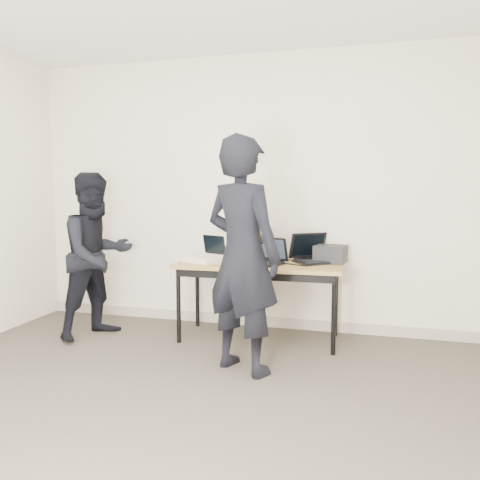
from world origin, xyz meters
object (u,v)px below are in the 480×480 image
at_px(laptop_right, 313,255).
at_px(person_observer, 97,255).
at_px(laptop_center, 267,258).
at_px(desk, 259,269).
at_px(person_typist, 242,255).
at_px(laptop_beige, 207,256).
at_px(leather_satchel, 246,246).
at_px(equipment_box, 330,254).

relative_size(laptop_right, person_observer, 0.32).
height_order(laptop_center, laptop_right, laptop_right).
xyz_separation_m(desk, person_typist, (0.04, -0.75, 0.23)).
bearing_deg(laptop_beige, leather_satchel, 65.48).
bearing_deg(laptop_beige, person_typist, -27.97).
height_order(laptop_center, equipment_box, laptop_center).
height_order(leather_satchel, person_observer, person_observer).
distance_m(laptop_right, leather_satchel, 0.66).
relative_size(laptop_center, person_observer, 0.25).
relative_size(desk, person_observer, 0.98).
relative_size(laptop_beige, laptop_center, 1.08).
height_order(desk, person_observer, person_observer).
bearing_deg(equipment_box, laptop_beige, -168.44).
bearing_deg(desk, person_typist, -88.46).
relative_size(laptop_center, leather_satchel, 1.01).
bearing_deg(equipment_box, laptop_right, -177.83).
relative_size(desk, laptop_beige, 3.64).
distance_m(laptop_center, laptop_right, 0.45).
distance_m(laptop_beige, laptop_right, 0.99).
bearing_deg(laptop_right, laptop_beige, 157.80).
bearing_deg(desk, laptop_center, -20.52).
distance_m(leather_satchel, person_typist, 1.00).
xyz_separation_m(laptop_right, person_typist, (-0.43, -0.94, 0.12)).
relative_size(laptop_center, person_typist, 0.21).
height_order(laptop_center, leather_satchel, leather_satchel).
xyz_separation_m(desk, person_observer, (-1.49, -0.28, 0.11)).
bearing_deg(person_observer, laptop_beige, -51.37).
xyz_separation_m(laptop_center, person_typist, (-0.04, -0.72, 0.12)).
height_order(laptop_beige, laptop_center, laptop_beige).
xyz_separation_m(laptop_right, equipment_box, (0.16, 0.01, 0.02)).
relative_size(laptop_beige, laptop_right, 0.84).
relative_size(laptop_right, person_typist, 0.28).
relative_size(laptop_center, equipment_box, 1.39).
distance_m(desk, laptop_beige, 0.51).
distance_m(desk, equipment_box, 0.67).
distance_m(laptop_right, equipment_box, 0.16).
distance_m(person_typist, person_observer, 1.61).
relative_size(laptop_beige, leather_satchel, 1.09).
xyz_separation_m(leather_satchel, person_observer, (-1.32, -0.51, -0.07)).
xyz_separation_m(laptop_center, equipment_box, (0.55, 0.22, 0.03)).
height_order(desk, laptop_beige, laptop_beige).
bearing_deg(desk, equipment_box, 15.30).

